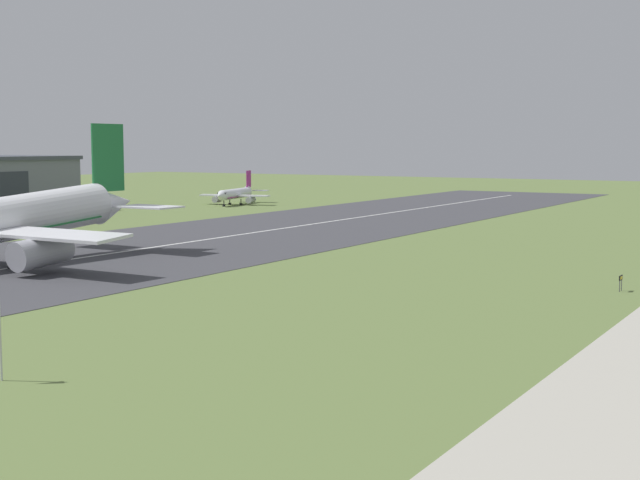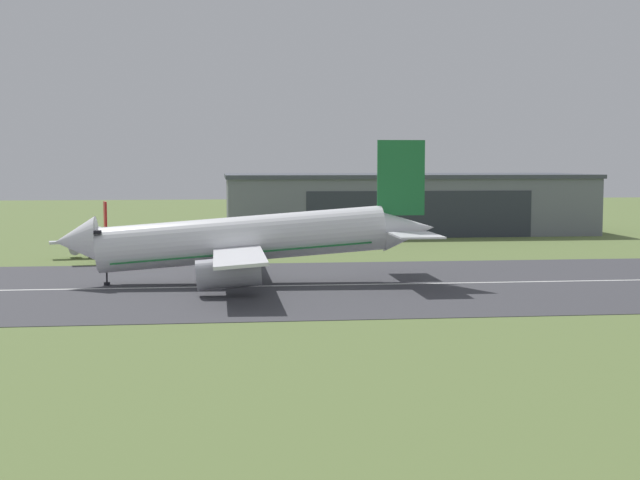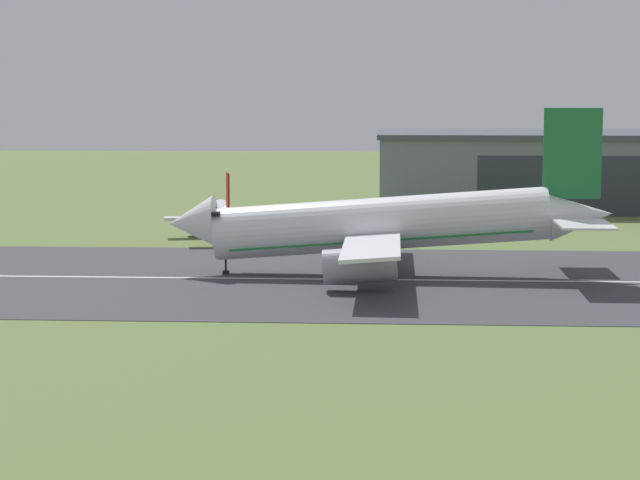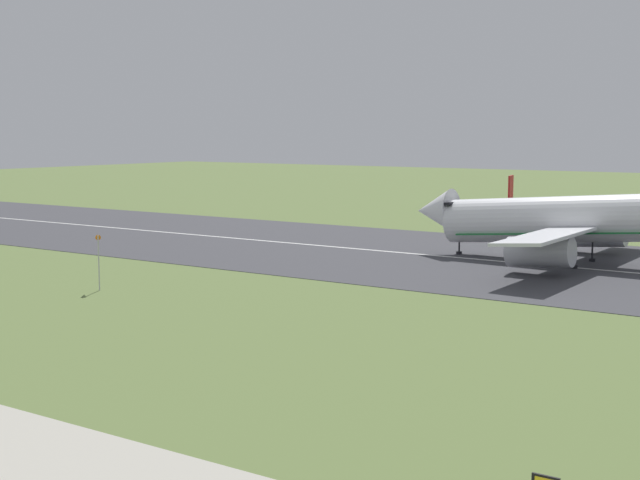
# 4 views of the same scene
# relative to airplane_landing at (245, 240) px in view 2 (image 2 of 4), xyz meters

# --- Properties ---
(ground_plane) EXTENTS (658.54, 658.54, 0.00)m
(ground_plane) POSITION_rel_airplane_landing_xyz_m (12.67, -59.75, -5.93)
(ground_plane) COLOR olive
(runway_strip) EXTENTS (418.54, 52.85, 0.06)m
(runway_strip) POSITION_rel_airplane_landing_xyz_m (12.67, -3.23, -5.90)
(runway_strip) COLOR #3D3D42
(runway_strip) RESTS_ON ground_plane
(runway_centreline) EXTENTS (376.69, 0.70, 0.01)m
(runway_centreline) POSITION_rel_airplane_landing_xyz_m (12.67, -3.23, -5.86)
(runway_centreline) COLOR silver
(runway_centreline) RESTS_ON runway_strip
(hangar_building) EXTENTS (83.96, 32.07, 13.69)m
(hangar_building) POSITION_rel_airplane_landing_xyz_m (40.08, 83.53, 0.93)
(hangar_building) COLOR slate
(hangar_building) RESTS_ON ground_plane
(airplane_landing) EXTENTS (51.94, 46.17, 19.57)m
(airplane_landing) POSITION_rel_airplane_landing_xyz_m (0.00, 0.00, 0.00)
(airplane_landing) COLOR white
(airplane_landing) RESTS_ON ground_plane
(airplane_parked_centre) EXTENTS (17.56, 22.62, 10.09)m
(airplane_parked_centre) POSITION_rel_airplane_landing_xyz_m (-23.66, 35.49, -2.70)
(airplane_parked_centre) COLOR silver
(airplane_parked_centre) RESTS_ON ground_plane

